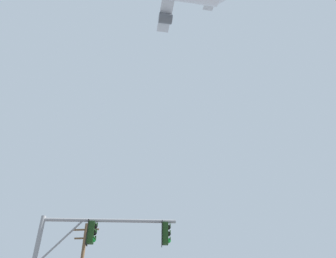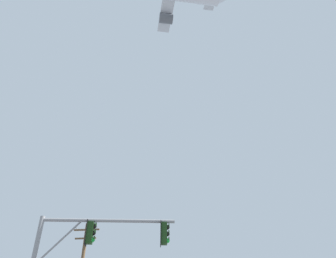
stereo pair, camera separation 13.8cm
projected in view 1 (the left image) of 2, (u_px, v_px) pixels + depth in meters
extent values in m
cylinder|color=gray|center=(110.00, 221.00, 13.63)|extent=(5.68, 1.04, 0.15)
cylinder|color=gray|center=(59.00, 243.00, 13.04)|extent=(1.77, 0.35, 1.94)
cube|color=#193814|center=(165.00, 234.00, 13.45)|extent=(0.31, 0.36, 0.90)
cylinder|color=#193814|center=(165.00, 222.00, 13.73)|extent=(0.05, 0.05, 0.12)
cube|color=black|center=(162.00, 234.00, 13.45)|extent=(0.10, 0.46, 1.04)
sphere|color=black|center=(169.00, 227.00, 13.60)|extent=(0.20, 0.20, 0.20)
cylinder|color=#193814|center=(170.00, 226.00, 13.64)|extent=(0.07, 0.21, 0.21)
sphere|color=black|center=(169.00, 234.00, 13.45)|extent=(0.20, 0.20, 0.20)
cylinder|color=#193814|center=(170.00, 233.00, 13.49)|extent=(0.07, 0.21, 0.21)
sphere|color=green|center=(169.00, 241.00, 13.30)|extent=(0.20, 0.20, 0.20)
cylinder|color=#193814|center=(170.00, 239.00, 13.34)|extent=(0.07, 0.21, 0.21)
cube|color=#193814|center=(91.00, 233.00, 13.32)|extent=(0.31, 0.36, 0.90)
cylinder|color=#193814|center=(93.00, 221.00, 13.59)|extent=(0.05, 0.05, 0.12)
cube|color=black|center=(88.00, 233.00, 13.31)|extent=(0.10, 0.46, 1.04)
sphere|color=black|center=(95.00, 226.00, 13.47)|extent=(0.20, 0.20, 0.20)
cylinder|color=#193814|center=(97.00, 225.00, 13.50)|extent=(0.07, 0.21, 0.21)
sphere|color=black|center=(94.00, 233.00, 13.32)|extent=(0.20, 0.20, 0.20)
cylinder|color=#193814|center=(96.00, 232.00, 13.35)|extent=(0.07, 0.21, 0.21)
sphere|color=green|center=(94.00, 240.00, 13.17)|extent=(0.20, 0.20, 0.20)
cylinder|color=#193814|center=(95.00, 238.00, 13.20)|extent=(0.07, 0.21, 0.21)
cube|color=brown|center=(86.00, 230.00, 26.41)|extent=(2.20, 0.12, 0.12)
cube|color=brown|center=(85.00, 238.00, 26.04)|extent=(1.80, 0.12, 0.12)
cylinder|color=gray|center=(76.00, 228.00, 26.56)|extent=(0.10, 0.10, 0.18)
cylinder|color=gray|center=(97.00, 228.00, 26.40)|extent=(0.10, 0.10, 0.18)
cylinder|color=#595B60|center=(165.00, 19.00, 61.14)|extent=(3.00, 2.55, 1.93)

